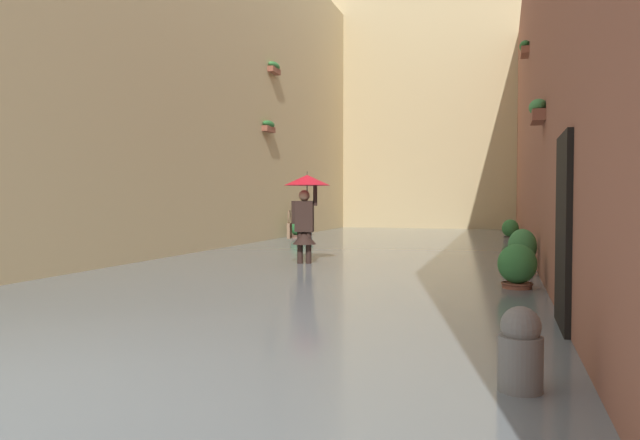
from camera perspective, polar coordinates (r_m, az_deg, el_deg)
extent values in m
plane|color=slate|center=(15.47, 4.88, -3.66)|extent=(60.51, 60.51, 0.00)
cube|color=slate|center=(15.46, 4.88, -3.30)|extent=(8.83, 30.21, 0.19)
cube|color=#935642|center=(15.39, 23.58, 12.85)|extent=(1.80, 28.21, 8.93)
cube|color=black|center=(6.45, 23.06, -1.88)|extent=(0.08, 1.10, 2.20)
cube|color=#9E563D|center=(16.51, 19.66, 15.39)|extent=(0.20, 0.70, 0.18)
ellipsoid|color=#2D7033|center=(16.54, 19.66, 15.93)|extent=(0.28, 0.76, 0.24)
cube|color=brown|center=(10.00, 20.79, 9.51)|extent=(0.20, 0.70, 0.18)
ellipsoid|color=#428947|center=(10.02, 20.80, 10.42)|extent=(0.28, 0.76, 0.24)
cube|color=tan|center=(17.56, -11.43, 14.19)|extent=(1.80, 28.21, 10.49)
cube|color=brown|center=(19.88, -4.56, 14.56)|extent=(0.20, 0.70, 0.18)
ellipsoid|color=#387F3D|center=(19.91, -4.56, 15.01)|extent=(0.28, 0.76, 0.24)
cube|color=brown|center=(19.08, -5.11, 8.96)|extent=(0.20, 0.70, 0.18)
ellipsoid|color=#2D7033|center=(19.10, -5.11, 9.44)|extent=(0.28, 0.76, 0.24)
cube|color=tan|center=(28.63, 10.75, 11.51)|extent=(11.63, 1.80, 12.55)
cube|color=black|center=(12.08, -1.99, -5.00)|extent=(0.15, 0.26, 0.10)
cylinder|color=black|center=(12.03, -1.99, -2.97)|extent=(0.14, 0.14, 0.76)
cube|color=black|center=(12.05, -1.14, -5.01)|extent=(0.15, 0.26, 0.10)
cylinder|color=black|center=(12.01, -1.14, -2.98)|extent=(0.14, 0.14, 0.76)
cube|color=black|center=(11.98, -1.57, 0.37)|extent=(0.41, 0.29, 0.64)
cone|color=black|center=(12.00, -1.57, -1.74)|extent=(0.58, 0.58, 0.28)
sphere|color=tan|center=(11.98, -1.57, 2.44)|extent=(0.23, 0.23, 0.23)
cylinder|color=black|center=(11.94, -0.48, 2.48)|extent=(0.10, 0.10, 0.44)
cylinder|color=black|center=(12.01, -2.65, 0.76)|extent=(0.10, 0.10, 0.48)
cylinder|color=black|center=(11.97, -1.29, 2.94)|extent=(0.02, 0.02, 0.43)
cone|color=red|center=(11.97, -1.29, 3.98)|extent=(0.97, 0.97, 0.22)
cylinder|color=black|center=(11.98, -1.29, 4.65)|extent=(0.01, 0.01, 0.08)
cube|color=#8C6B4C|center=(12.02, -3.04, -1.07)|extent=(0.11, 0.29, 0.32)
torus|color=#8C6B4C|center=(12.01, -3.05, 0.26)|extent=(0.07, 0.30, 0.30)
cylinder|color=brown|center=(9.19, 18.95, -6.79)|extent=(0.43, 0.43, 0.26)
torus|color=brown|center=(9.17, 18.95, -5.98)|extent=(0.46, 0.46, 0.04)
ellipsoid|color=#387F3D|center=(9.14, 18.98, -4.13)|extent=(0.57, 0.57, 0.60)
cylinder|color=#66605B|center=(21.52, -1.17, -1.55)|extent=(0.28, 0.28, 0.39)
torus|color=#56524E|center=(21.51, -1.17, -1.04)|extent=(0.32, 0.32, 0.04)
ellipsoid|color=#23602D|center=(21.50, -1.17, -0.50)|extent=(0.40, 0.40, 0.40)
cylinder|color=brown|center=(10.99, 19.40, -5.08)|extent=(0.38, 0.38, 0.38)
torus|color=brown|center=(10.97, 19.42, -4.11)|extent=(0.42, 0.42, 0.04)
ellipsoid|color=#428947|center=(10.94, 19.43, -2.47)|extent=(0.50, 0.50, 0.63)
cylinder|color=brown|center=(20.30, -2.21, -1.92)|extent=(0.43, 0.43, 0.28)
torus|color=brown|center=(20.29, -2.21, -1.53)|extent=(0.46, 0.46, 0.04)
ellipsoid|color=#23602D|center=(20.28, -2.21, -0.80)|extent=(0.57, 0.57, 0.52)
cylinder|color=#66605B|center=(20.09, 18.35, -2.03)|extent=(0.42, 0.42, 0.30)
torus|color=#56524E|center=(20.08, 18.35, -1.60)|extent=(0.46, 0.46, 0.04)
ellipsoid|color=#387F3D|center=(20.06, 18.36, -0.77)|extent=(0.54, 0.54, 0.58)
cylinder|color=slate|center=(4.36, 19.23, -14.50)|extent=(0.30, 0.30, 0.58)
sphere|color=slate|center=(4.27, 19.29, -9.89)|extent=(0.27, 0.27, 0.27)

